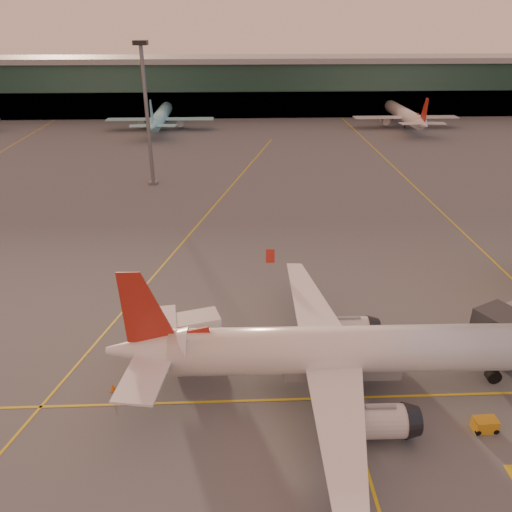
{
  "coord_description": "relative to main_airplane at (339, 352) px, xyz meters",
  "views": [
    {
      "loc": [
        -4.07,
        -27.7,
        29.54
      ],
      "look_at": [
        -1.94,
        22.83,
        5.0
      ],
      "focal_mm": 35.0,
      "sensor_mm": 36.0,
      "label": 1
    }
  ],
  "objects": [
    {
      "name": "ground",
      "position": [
        -4.42,
        -6.46,
        -3.78
      ],
      "size": [
        600.0,
        600.0,
        0.0
      ],
      "primitive_type": "plane",
      "color": "#4C4F54",
      "rests_on": "ground"
    },
    {
      "name": "taxi_markings",
      "position": [
        -11.74,
        38.02,
        -3.78
      ],
      "size": [
        100.12,
        173.0,
        0.01
      ],
      "color": "gold",
      "rests_on": "ground"
    },
    {
      "name": "terminal",
      "position": [
        -4.42,
        135.33,
        4.98
      ],
      "size": [
        400.0,
        20.0,
        17.6
      ],
      "color": "#19382D",
      "rests_on": "ground"
    },
    {
      "name": "mast_west_near",
      "position": [
        -24.42,
        59.54,
        11.08
      ],
      "size": [
        2.4,
        2.4,
        25.6
      ],
      "color": "slate",
      "rests_on": "ground"
    },
    {
      "name": "distant_aircraft_row",
      "position": [
        -25.42,
        111.54,
        -3.78
      ],
      "size": [
        290.0,
        34.0,
        13.0
      ],
      "color": "#8ADBE8",
      "rests_on": "ground"
    },
    {
      "name": "main_airplane",
      "position": [
        0.0,
        0.0,
        0.0
      ],
      "size": [
        38.52,
        34.61,
        11.65
      ],
      "rotation": [
        0.0,
        0.0,
        -0.01
      ],
      "color": "white",
      "rests_on": "ground"
    },
    {
      "name": "catering_truck",
      "position": [
        -13.02,
        4.91,
        -1.3
      ],
      "size": [
        6.08,
        3.89,
        4.37
      ],
      "rotation": [
        0.0,
        0.0,
        0.28
      ],
      "color": "red",
      "rests_on": "ground"
    },
    {
      "name": "gpu_cart",
      "position": [
        10.72,
        -5.56,
        -3.25
      ],
      "size": [
        1.92,
        1.18,
        1.09
      ],
      "rotation": [
        0.0,
        0.0,
        0.04
      ],
      "color": "#C48918",
      "rests_on": "ground"
    },
    {
      "name": "cone_tail",
      "position": [
        -19.52,
        0.37,
        -3.48
      ],
      "size": [
        0.49,
        0.49,
        0.62
      ],
      "color": "orange",
      "rests_on": "ground"
    },
    {
      "name": "cone_wing_left",
      "position": [
        -0.96,
        16.36,
        -3.54
      ],
      "size": [
        0.4,
        0.4,
        0.5
      ],
      "color": "orange",
      "rests_on": "ground"
    }
  ]
}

